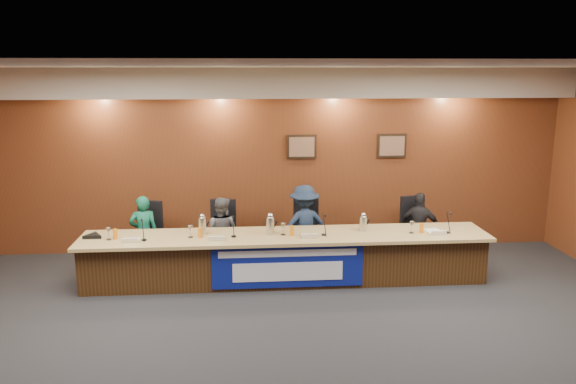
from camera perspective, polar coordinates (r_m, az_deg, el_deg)
name	(u,v)px	position (r m, az deg, el deg)	size (l,w,h in m)	color
floor	(302,359)	(6.54, 1.42, -16.61)	(10.00, 10.00, 0.00)	black
ceiling	(304,66)	(5.73, 1.60, 12.66)	(10.00, 8.00, 0.04)	silver
wall_back	(279,161)	(9.84, -0.95, 3.18)	(10.00, 0.04, 3.20)	#5B2C16
soffit	(279,83)	(9.47, -0.88, 11.03)	(10.00, 0.50, 0.50)	beige
dais_body	(286,259)	(8.59, -0.24, -6.80)	(6.00, 0.80, 0.70)	#39220F
dais_top	(286,236)	(8.43, -0.21, -4.50)	(6.10, 0.95, 0.05)	tan
banner	(288,266)	(8.19, -0.02, -7.55)	(2.20, 0.02, 0.65)	navy
banner_text_upper	(288,253)	(8.11, -0.01, -6.25)	(2.00, 0.01, 0.10)	silver
banner_text_lower	(288,272)	(8.21, -0.01, -8.10)	(1.60, 0.01, 0.28)	silver
wall_photo_left	(302,147)	(9.81, 1.40, 4.62)	(0.52, 0.04, 0.42)	black
wall_photo_right	(392,146)	(10.10, 10.49, 4.64)	(0.52, 0.04, 0.42)	black
panelist_a	(144,233)	(9.26, -14.44, -4.07)	(0.45, 0.29, 1.22)	#115B43
panelist_b	(221,233)	(9.13, -6.79, -4.14)	(0.57, 0.45, 1.18)	#515256
panelist_c	(304,226)	(9.15, 1.65, -3.46)	(0.87, 0.50, 1.35)	#17253E
panelist_d	(419,228)	(9.57, 13.21, -3.58)	(0.70, 0.29, 1.19)	black
office_chair_a	(145,239)	(9.39, -14.29, -4.68)	(0.48, 0.48, 0.08)	black
office_chair_b	(222,238)	(9.26, -6.75, -4.61)	(0.48, 0.48, 0.08)	black
office_chair_c	(303,236)	(9.30, 1.57, -4.45)	(0.48, 0.48, 0.08)	black
office_chair_d	(417,233)	(9.69, 13.00, -4.08)	(0.48, 0.48, 0.08)	black
nameplate_a	(130,240)	(8.32, -15.75, -4.70)	(0.24, 0.06, 0.09)	white
microphone_a	(144,240)	(8.39, -14.41, -4.73)	(0.07, 0.07, 0.02)	black
juice_glass_a	(115,234)	(8.56, -17.14, -4.10)	(0.06, 0.06, 0.15)	orange
water_glass_a	(109,234)	(8.54, -17.77, -4.07)	(0.08, 0.08, 0.18)	silver
nameplate_b	(217,238)	(8.16, -7.25, -4.65)	(0.24, 0.06, 0.09)	white
microphone_b	(234,236)	(8.33, -5.54, -4.51)	(0.07, 0.07, 0.02)	black
juice_glass_b	(200,233)	(8.34, -8.91, -4.11)	(0.06, 0.06, 0.15)	orange
water_glass_b	(190,232)	(8.37, -9.89, -3.99)	(0.08, 0.08, 0.18)	silver
nameplate_c	(310,235)	(8.22, 2.26, -4.43)	(0.24, 0.06, 0.09)	white
microphone_c	(324,235)	(8.40, 3.68, -4.35)	(0.07, 0.07, 0.02)	black
juice_glass_c	(292,231)	(8.35, 0.40, -3.96)	(0.06, 0.06, 0.15)	orange
water_glass_c	(283,229)	(8.38, -0.50, -3.79)	(0.08, 0.08, 0.18)	silver
nameplate_d	(439,232)	(8.66, 15.07, -3.99)	(0.24, 0.06, 0.09)	white
microphone_d	(447,232)	(8.83, 15.85, -3.96)	(0.07, 0.07, 0.02)	black
juice_glass_d	(422,228)	(8.72, 13.42, -3.59)	(0.06, 0.06, 0.15)	orange
water_glass_d	(412,227)	(8.67, 12.46, -3.53)	(0.08, 0.08, 0.18)	silver
carafe_left	(203,226)	(8.49, -8.68, -3.44)	(0.12, 0.12, 0.26)	silver
carafe_mid	(270,226)	(8.40, -1.81, -3.46)	(0.12, 0.12, 0.26)	silver
carafe_right	(363,224)	(8.66, 7.65, -3.20)	(0.12, 0.12, 0.23)	silver
speakerphone	(93,236)	(8.74, -19.18, -4.24)	(0.32, 0.32, 0.05)	black
paper_stack	(434,231)	(8.87, 14.61, -3.87)	(0.22, 0.30, 0.01)	white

